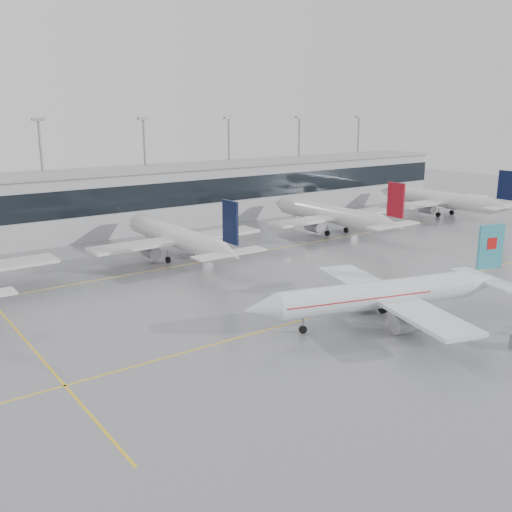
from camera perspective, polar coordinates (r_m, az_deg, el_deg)
ground at (r=68.86m, az=5.94°, el=-6.03°), size 320.00×320.00×0.00m
taxi_line_main at (r=68.86m, az=5.94°, el=-6.03°), size 120.00×0.25×0.01m
taxi_line_north at (r=92.19m, az=-6.63°, el=-0.78°), size 120.00×0.25×0.01m
taxi_line_cross at (r=68.37m, az=-22.52°, el=-7.24°), size 0.25×60.00×0.01m
terminal at (r=119.33m, az=-14.40°, el=5.25°), size 180.00×15.00×12.00m
terminal_glass at (r=112.21m, az=-12.98°, el=5.56°), size 180.00×0.20×5.00m
terminal_roof at (r=118.57m, az=-14.58°, el=8.21°), size 182.00×16.00×0.40m
light_masts at (r=124.03m, az=-15.67°, el=8.92°), size 156.40×1.00×22.60m
air_canada_jet at (r=67.54m, az=13.03°, el=-3.75°), size 33.87×27.11×10.59m
parked_jet_c at (r=94.46m, az=-7.80°, el=1.86°), size 29.64×36.96×11.72m
parked_jet_d at (r=114.91m, az=7.73°, el=4.08°), size 29.64×36.96×11.72m
parked_jet_e at (r=141.20m, az=18.09°, el=5.39°), size 29.64×36.96×11.72m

